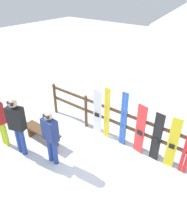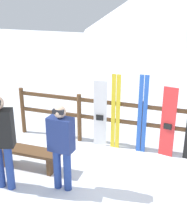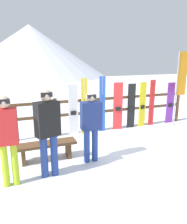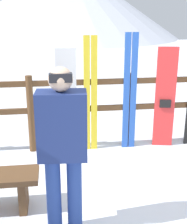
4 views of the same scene
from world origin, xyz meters
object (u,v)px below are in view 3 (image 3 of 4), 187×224
(person_navy, at_px, (91,123))
(ski_pair_yellow, at_px, (84,107))
(snowboard_white, at_px, (73,110))
(snowboard_red, at_px, (118,106))
(snowboard_yellow, at_px, (142,105))
(snowboard_purple, at_px, (170,103))
(person_red, at_px, (7,134))
(bench, at_px, (46,147))
(ski_pair_blue, at_px, (102,104))
(ski_pair_red, at_px, (152,103))
(rental_flag, at_px, (180,80))
(person_black, at_px, (48,127))
(snowboard_black_stripe, at_px, (131,106))

(person_navy, xyz_separation_m, ski_pair_yellow, (0.46, 1.81, -0.06))
(snowboard_white, bearing_deg, snowboard_red, -0.00)
(ski_pair_yellow, xyz_separation_m, snowboard_red, (1.12, -0.00, -0.09))
(snowboard_yellow, xyz_separation_m, snowboard_purple, (1.14, -0.00, -0.03))
(person_red, bearing_deg, bench, 45.51)
(person_red, xyz_separation_m, ski_pair_blue, (2.73, 2.18, -0.12))
(snowboard_yellow, bearing_deg, snowboard_red, 180.00)
(person_navy, height_order, ski_pair_yellow, ski_pair_yellow)
(bench, distance_m, snowboard_white, 1.80)
(ski_pair_red, height_order, snowboard_purple, ski_pair_red)
(ski_pair_yellow, height_order, rental_flag, rental_flag)
(snowboard_purple, bearing_deg, ski_pair_yellow, 179.94)
(person_red, distance_m, ski_pair_blue, 3.50)
(person_red, xyz_separation_m, snowboard_white, (1.80, 2.18, -0.23))
(snowboard_red, height_order, ski_pair_red, ski_pair_red)
(person_red, bearing_deg, ski_pair_blue, 38.62)
(bench, height_order, snowboard_purple, snowboard_purple)
(snowboard_white, relative_size, ski_pair_yellow, 0.90)
(rental_flag, bearing_deg, bench, -166.55)
(person_red, bearing_deg, person_navy, 12.60)
(person_navy, xyz_separation_m, rental_flag, (3.72, 1.51, 0.64))
(snowboard_purple, height_order, rental_flag, rental_flag)
(ski_pair_blue, distance_m, ski_pair_red, 1.83)
(bench, height_order, person_red, person_red)
(bench, bearing_deg, person_red, -134.49)
(ski_pair_red, bearing_deg, ski_pair_blue, 180.00)
(ski_pair_yellow, height_order, ski_pair_blue, ski_pair_blue)
(person_black, height_order, ski_pair_red, person_black)
(bench, bearing_deg, ski_pair_yellow, 45.36)
(person_navy, height_order, snowboard_yellow, person_navy)
(person_navy, xyz_separation_m, snowboard_purple, (3.65, 1.80, -0.19))
(snowboard_white, bearing_deg, person_black, -117.37)
(rental_flag, bearing_deg, snowboard_yellow, 166.50)
(person_black, relative_size, snowboard_purple, 1.20)
(person_navy, distance_m, snowboard_black_stripe, 2.76)
(person_black, relative_size, snowboard_yellow, 1.15)
(person_black, relative_size, ski_pair_blue, 1.00)
(person_black, bearing_deg, ski_pair_red, 28.69)
(rental_flag, bearing_deg, ski_pair_yellow, 174.81)
(snowboard_white, bearing_deg, person_red, -129.59)
(ski_pair_yellow, bearing_deg, bench, -134.64)
(person_navy, height_order, ski_pair_red, person_navy)
(ski_pair_red, xyz_separation_m, snowboard_purple, (0.77, -0.00, -0.06))
(snowboard_yellow, distance_m, ski_pair_red, 0.37)
(ski_pair_blue, relative_size, rental_flag, 0.70)
(person_black, bearing_deg, ski_pair_blue, 46.19)
(ski_pair_yellow, xyz_separation_m, snowboard_black_stripe, (1.61, -0.00, -0.12))
(person_black, xyz_separation_m, ski_pair_yellow, (1.44, 2.10, -0.16))
(snowboard_white, distance_m, snowboard_black_stripe, 1.96)
(ski_pair_blue, height_order, snowboard_purple, ski_pair_blue)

